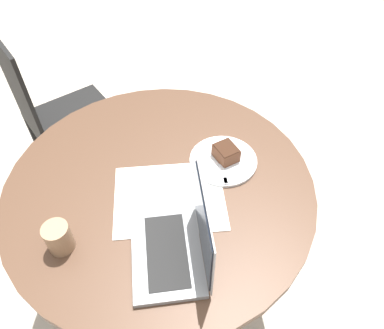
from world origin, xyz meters
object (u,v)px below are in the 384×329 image
object	(u,v)px
coffee_glass	(59,238)
laptop	(178,244)
plate	(223,160)
chair	(58,118)

from	to	relation	value
coffee_glass	laptop	xyz separation A→B (m)	(-0.33, 0.10, 0.00)
plate	laptop	distance (m)	0.39
chair	laptop	world-z (taller)	laptop
chair	plate	distance (m)	0.99
chair	laptop	xyz separation A→B (m)	(-0.43, 1.02, 0.31)
chair	coffee_glass	world-z (taller)	chair
plate	coffee_glass	world-z (taller)	coffee_glass
coffee_glass	laptop	size ratio (longest dim) A/B	0.31
laptop	coffee_glass	bearing A→B (deg)	78.88
plate	laptop	bearing A→B (deg)	54.57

